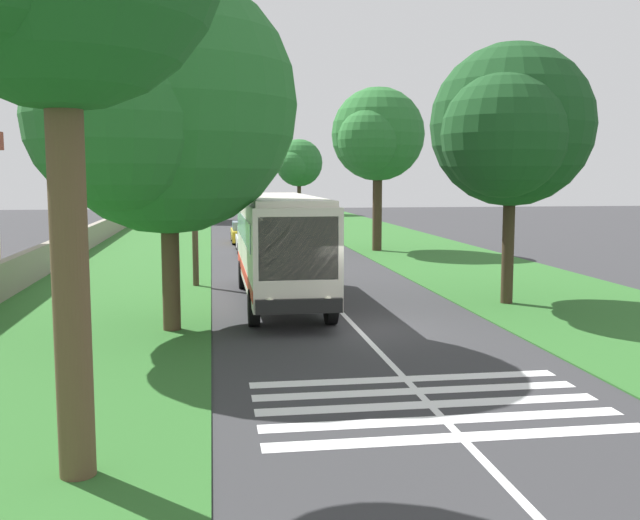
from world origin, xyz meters
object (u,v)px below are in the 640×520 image
object	(u,v)px
trailing_car_1	(245,233)
roadside_tree_right_1	(506,131)
roadside_tree_left_2	(159,109)
roadside_tree_right_0	(375,138)
coach_bus	(280,242)
roadside_tree_left_1	(189,149)
utility_pole	(194,185)
trailing_car_0	(252,240)
roadside_tree_right_2	(298,164)

from	to	relation	value
trailing_car_1	roadside_tree_right_1	xyz separation A→B (m)	(-24.67, -7.72, 5.28)
roadside_tree_left_2	roadside_tree_right_0	size ratio (longest dim) A/B	1.05
coach_bus	roadside_tree_left_1	distance (m)	49.20
coach_bus	utility_pole	distance (m)	5.52
coach_bus	trailing_car_0	size ratio (longest dim) A/B	2.60
roadside_tree_left_2	roadside_tree_right_2	bearing A→B (deg)	-10.16
trailing_car_0	roadside_tree_left_1	size ratio (longest dim) A/B	0.41
trailing_car_0	roadside_tree_right_1	xyz separation A→B (m)	(-19.06, -7.58, 5.28)
roadside_tree_right_0	utility_pole	xyz separation A→B (m)	(-12.62, 10.18, -2.60)
trailing_car_1	roadside_tree_right_0	distance (m)	11.43
trailing_car_0	trailing_car_1	xyz separation A→B (m)	(5.60, 0.14, 0.00)
roadside_tree_left_2	roadside_tree_left_1	bearing A→B (deg)	0.78
trailing_car_1	roadside_tree_left_2	size ratio (longest dim) A/B	0.43
trailing_car_1	utility_pole	size ratio (longest dim) A/B	0.55
roadside_tree_right_0	roadside_tree_right_2	distance (m)	42.12
trailing_car_0	roadside_tree_left_1	xyz separation A→B (m)	(31.13, 4.40, 6.44)
roadside_tree_right_2	roadside_tree_left_1	bearing A→B (deg)	130.23
roadside_tree_left_2	utility_pole	bearing A→B (deg)	-4.78
roadside_tree_right_1	coach_bus	bearing A→B (deg)	79.17
trailing_car_0	utility_pole	size ratio (longest dim) A/B	0.55
roadside_tree_right_1	utility_pole	size ratio (longest dim) A/B	1.14
roadside_tree_left_2	utility_pole	distance (m)	8.81
trailing_car_1	trailing_car_0	bearing A→B (deg)	-178.54
trailing_car_1	roadside_tree_left_1	world-z (taller)	roadside_tree_left_1
trailing_car_1	roadside_tree_right_1	world-z (taller)	roadside_tree_right_1
coach_bus	roadside_tree_left_1	xyz separation A→B (m)	(48.75, 4.43, 4.96)
trailing_car_1	roadside_tree_left_2	distance (m)	28.29
roadside_tree_right_0	roadside_tree_left_1	bearing A→B (deg)	19.99
roadside_tree_left_1	utility_pole	size ratio (longest dim) A/B	1.36
roadside_tree_right_2	utility_pole	size ratio (longest dim) A/B	1.11
roadside_tree_right_1	trailing_car_0	bearing A→B (deg)	21.67
trailing_car_1	roadside_tree_right_0	bearing A→B (deg)	-130.99
roadside_tree_left_1	utility_pole	bearing A→B (deg)	-178.16
roadside_tree_right_0	roadside_tree_right_1	world-z (taller)	roadside_tree_right_0
coach_bus	roadside_tree_left_2	distance (m)	7.00
trailing_car_0	coach_bus	bearing A→B (deg)	-179.92
trailing_car_1	roadside_tree_right_0	world-z (taller)	roadside_tree_right_0
trailing_car_0	utility_pole	distance (m)	14.14
trailing_car_0	roadside_tree_right_2	xyz separation A→B (m)	(41.33, -7.65, 5.11)
roadside_tree_left_1	roadside_tree_right_1	distance (m)	51.61
coach_bus	roadside_tree_right_1	size ratio (longest dim) A/B	1.26
utility_pole	trailing_car_1	bearing A→B (deg)	-8.47
utility_pole	roadside_tree_right_0	bearing A→B (deg)	-38.88
trailing_car_0	utility_pole	world-z (taller)	utility_pole
roadside_tree_left_2	roadside_tree_right_1	xyz separation A→B (m)	(2.84, -11.26, -0.30)
roadside_tree_left_1	roadside_tree_right_2	bearing A→B (deg)	-49.77
roadside_tree_left_2	utility_pole	xyz separation A→B (m)	(8.51, -0.71, -2.19)
trailing_car_1	utility_pole	distance (m)	19.51
trailing_car_0	roadside_tree_right_2	size ratio (longest dim) A/B	0.50
coach_bus	trailing_car_0	xyz separation A→B (m)	(17.62, 0.03, -1.48)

